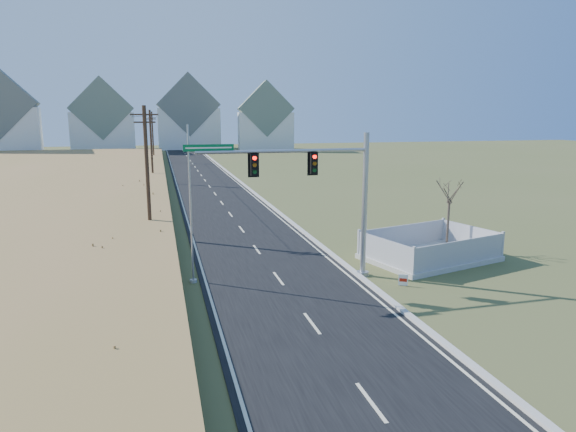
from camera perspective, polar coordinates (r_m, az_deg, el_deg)
The scene contains 14 objects.
ground at distance 23.08m, azimuth 1.22°, elevation -10.09°, with size 260.00×260.00×0.00m, color #4E5429.
road at distance 71.45m, azimuth -9.50°, elevation 4.30°, with size 8.00×180.00×0.06m, color black.
curb at distance 71.90m, azimuth -6.19°, elevation 4.47°, with size 0.30×180.00×0.18m, color #B2AFA8.
utility_pole_near at distance 35.93m, azimuth -15.37°, elevation 4.88°, with size 1.80×0.26×9.00m.
utility_pole_mid at distance 65.84m, azimuth -14.95°, elevation 7.57°, with size 1.80×0.26×9.00m.
utility_pole_far at distance 95.81m, azimuth -14.79°, elevation 8.58°, with size 1.80×0.26×9.00m.
condo_nnw at distance 129.32m, azimuth -19.92°, elevation 9.86°, with size 14.93×11.17×17.03m.
condo_n at distance 132.96m, azimuth -11.03°, elevation 10.62°, with size 15.27×10.20×18.54m.
condo_ne at distance 127.37m, azimuth -2.56°, elevation 10.45°, with size 14.12×10.51×16.52m.
traffic_signal_mast at distance 25.98m, azimuth 4.73°, elevation 2.75°, with size 9.44×0.64×7.51m.
fence_enclosure at distance 31.37m, azimuth 15.43°, elevation -4.14°, with size 8.24×6.65×1.65m.
open_sign at distance 26.34m, azimuth 12.67°, elevation -6.94°, with size 0.43×0.27×0.58m.
flagpole at distance 25.93m, azimuth -10.71°, elevation -0.62°, with size 0.36×0.36×7.92m.
bare_tree at distance 33.19m, azimuth 17.56°, elevation 2.78°, with size 1.79×1.79×4.75m.
Camera 1 is at (-5.74, -20.73, 8.36)m, focal length 32.00 mm.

